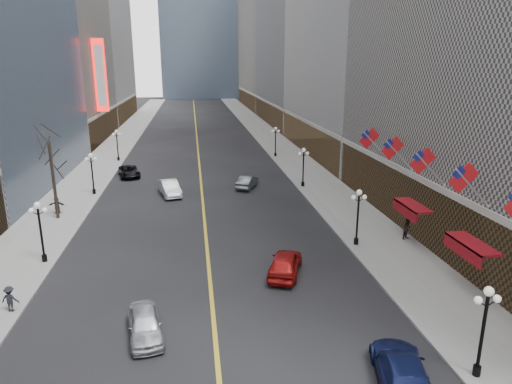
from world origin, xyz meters
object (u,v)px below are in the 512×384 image
object	(u,v)px
car_nb_mid	(170,188)
car_nb_far	(129,171)
streetlamp_west_3	(117,142)
streetlamp_east_0	(484,323)
streetlamp_west_1	(40,226)
streetlamp_east_3	(276,138)
streetlamp_east_2	(303,163)
car_sb_far	(247,182)
car_nb_near	(145,324)
streetlamp_west_2	(92,169)
streetlamp_east_1	(358,211)
car_sb_near	(402,371)
car_sb_mid	(285,263)

from	to	relation	value
car_nb_mid	car_nb_far	bearing A→B (deg)	107.07
streetlamp_west_3	streetlamp_east_0	bearing A→B (deg)	-65.59
streetlamp_west_1	streetlamp_west_3	size ratio (longest dim) A/B	1.00
streetlamp_east_3	streetlamp_east_2	bearing A→B (deg)	-90.00
car_nb_far	car_sb_far	xyz separation A→B (m)	(14.32, -7.40, 0.03)
car_nb_near	streetlamp_west_2	bearing A→B (deg)	96.15
streetlamp_east_0	car_sb_far	world-z (taller)	streetlamp_east_0
streetlamp_west_2	car_sb_far	xyz separation A→B (m)	(17.12, 0.65, -2.16)
streetlamp_east_0	car_nb_mid	bearing A→B (deg)	115.03
car_sb_far	streetlamp_west_3	bearing A→B (deg)	-22.22
streetlamp_east_2	streetlamp_west_2	size ratio (longest dim) A/B	1.00
streetlamp_east_1	car_sb_near	bearing A→B (deg)	-103.05
car_nb_mid	car_nb_far	xyz separation A→B (m)	(-5.52, 9.32, -0.12)
car_sb_mid	car_nb_near	bearing A→B (deg)	55.12
car_nb_far	car_sb_far	size ratio (longest dim) A/B	1.13
streetlamp_west_3	car_sb_far	distance (m)	24.47
streetlamp_east_0	car_nb_mid	xyz separation A→B (m)	(-15.28, 32.73, -2.08)
streetlamp_east_0	streetlamp_west_3	xyz separation A→B (m)	(-23.60, 52.00, 0.00)
streetlamp_west_2	streetlamp_east_2	bearing A→B (deg)	0.00
streetlamp_east_0	streetlamp_west_2	distance (m)	41.39
streetlamp_east_2	car_nb_far	bearing A→B (deg)	158.85
streetlamp_east_2	car_sb_mid	bearing A→B (deg)	-106.61
streetlamp_west_1	car_nb_mid	bearing A→B (deg)	63.57
streetlamp_east_3	streetlamp_west_1	size ratio (longest dim) A/B	1.00
streetlamp_east_0	car_sb_mid	xyz separation A→B (m)	(-6.63, 11.77, -2.07)
streetlamp_east_1	car_nb_near	xyz separation A→B (m)	(-15.46, -10.48, -2.17)
streetlamp_west_1	car_nb_mid	distance (m)	18.80
streetlamp_east_1	streetlamp_west_1	world-z (taller)	same
car_sb_far	car_nb_mid	bearing A→B (deg)	35.44
car_nb_far	streetlamp_west_2	bearing A→B (deg)	-123.01
car_nb_mid	car_sb_near	bearing A→B (deg)	-84.14
streetlamp_east_2	car_sb_far	bearing A→B (deg)	174.28
car_sb_far	streetlamp_west_1	bearing A→B (deg)	70.60
streetlamp_west_1	streetlamp_west_3	world-z (taller)	same
streetlamp_west_2	car_nb_mid	size ratio (longest dim) A/B	0.91
streetlamp_west_3	car_nb_mid	size ratio (longest dim) A/B	0.91
streetlamp_east_3	car_sb_near	size ratio (longest dim) A/B	0.82
car_nb_mid	streetlamp_west_2	bearing A→B (deg)	157.76
streetlamp_west_3	car_nb_mid	world-z (taller)	streetlamp_west_3
streetlamp_east_2	streetlamp_east_3	xyz separation A→B (m)	(0.00, 18.00, 0.00)
car_nb_near	car_sb_far	size ratio (longest dim) A/B	0.96
streetlamp_east_0	car_nb_far	distance (m)	46.96
streetlamp_east_1	streetlamp_east_2	size ratio (longest dim) A/B	1.00
streetlamp_west_2	car_nb_near	xyz separation A→B (m)	(8.14, -28.48, -2.17)
streetlamp_west_2	streetlamp_east_0	bearing A→B (deg)	-55.23
streetlamp_east_0	car_nb_near	distance (m)	16.56
streetlamp_west_2	car_sb_near	xyz separation A→B (m)	(19.88, -34.07, -2.10)
streetlamp_east_1	streetlamp_west_2	distance (m)	29.68
streetlamp_east_0	car_sb_far	distance (m)	35.32
car_sb_near	car_sb_mid	world-z (taller)	car_sb_mid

